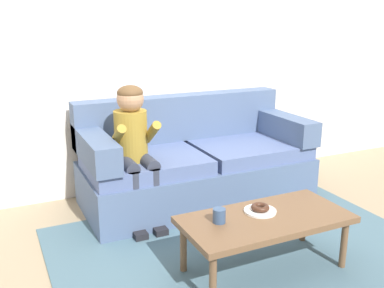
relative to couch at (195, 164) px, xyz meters
The scene contains 10 objects.
ground 0.91m from the couch, 96.14° to the right, with size 10.00×10.00×0.00m, color #9E896B.
wall_back 1.20m from the couch, 99.30° to the left, with size 8.00×0.10×2.80m, color silver.
area_rug 1.15m from the couch, 94.75° to the right, with size 2.60×2.10×0.01m, color #476675.
couch is the anchor object (origin of this frame).
coffee_table 1.27m from the couch, 94.80° to the right, with size 1.08×0.52×0.38m.
person_child 0.73m from the couch, 161.83° to the right, with size 0.34×0.58×1.10m.
plate 1.20m from the couch, 94.81° to the right, with size 0.21×0.21×0.01m, color white.
donut 1.20m from the couch, 94.81° to the right, with size 0.12×0.12×0.04m, color #422619.
mug 1.28m from the couch, 108.86° to the right, with size 0.08×0.08×0.09m, color #334C72.
toy_controller 0.92m from the couch, 54.27° to the right, with size 0.23×0.09×0.05m.
Camera 1 is at (-1.53, -2.53, 1.58)m, focal length 41.14 mm.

